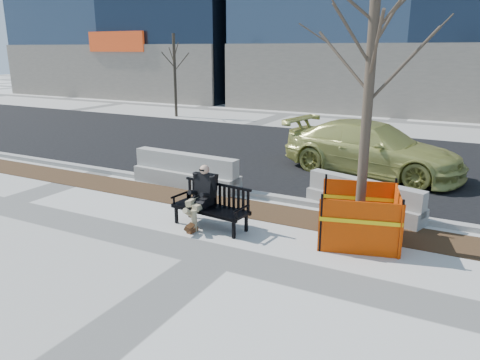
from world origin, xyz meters
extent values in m
plane|color=beige|center=(0.00, 0.00, 0.00)|extent=(120.00, 120.00, 0.00)
cube|color=#47301C|center=(0.00, 2.60, 0.00)|extent=(40.00, 1.20, 0.02)
cube|color=black|center=(0.00, 8.80, 0.00)|extent=(60.00, 10.40, 0.01)
cube|color=#9E9B93|center=(0.00, 3.55, 0.06)|extent=(60.00, 0.25, 0.12)
imported|color=tan|center=(1.20, 7.27, 0.00)|extent=(5.75, 3.22, 1.58)
camera|label=1|loc=(4.06, -6.79, 3.70)|focal=34.71mm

